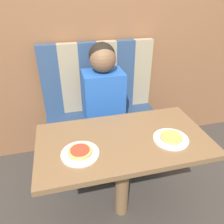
{
  "coord_description": "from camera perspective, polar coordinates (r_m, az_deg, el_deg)",
  "views": [
    {
      "loc": [
        -0.34,
        -1.07,
        1.57
      ],
      "look_at": [
        0.0,
        0.31,
        0.74
      ],
      "focal_mm": 35.0,
      "sensor_mm": 36.0,
      "label": 1
    }
  ],
  "objects": [
    {
      "name": "person",
      "position": [
        1.87,
        -2.33,
        7.23
      ],
      "size": [
        0.34,
        0.26,
        0.7
      ],
      "color": "#2356B2",
      "rests_on": "booth_seat"
    },
    {
      "name": "plate_right",
      "position": [
        1.44,
        15.1,
        -6.81
      ],
      "size": [
        0.22,
        0.22,
        0.01
      ],
      "color": "white",
      "rests_on": "dining_table"
    },
    {
      "name": "plate_left",
      "position": [
        1.3,
        -8.3,
        -10.69
      ],
      "size": [
        0.22,
        0.22,
        0.01
      ],
      "color": "white",
      "rests_on": "dining_table"
    },
    {
      "name": "booth_seat",
      "position": [
        2.17,
        -1.98,
        -7.4
      ],
      "size": [
        1.04,
        0.57,
        0.49
      ],
      "color": "navy",
      "rests_on": "ground_plane"
    },
    {
      "name": "pizza_right",
      "position": [
        1.43,
        15.19,
        -6.26
      ],
      "size": [
        0.14,
        0.14,
        0.02
      ],
      "color": "tan",
      "rests_on": "plate_right"
    },
    {
      "name": "wall_back",
      "position": [
        2.07,
        -4.69,
        22.71
      ],
      "size": [
        7.0,
        0.05,
        2.6
      ],
      "color": "brown",
      "rests_on": "ground_plane"
    },
    {
      "name": "booth_backrest",
      "position": [
        2.1,
        -3.69,
        9.13
      ],
      "size": [
        1.04,
        0.08,
        0.65
      ],
      "color": "navy",
      "rests_on": "booth_seat"
    },
    {
      "name": "dining_table",
      "position": [
        1.47,
        2.94,
        -10.05
      ],
      "size": [
        1.1,
        0.59,
        0.72
      ],
      "color": "brown",
      "rests_on": "ground_plane"
    },
    {
      "name": "ground_plane",
      "position": [
        1.93,
        2.42,
        -24.18
      ],
      "size": [
        12.0,
        12.0,
        0.0
      ],
      "primitive_type": "plane",
      "color": "#38332D"
    },
    {
      "name": "pizza_left",
      "position": [
        1.29,
        -8.36,
        -10.12
      ],
      "size": [
        0.14,
        0.14,
        0.02
      ],
      "color": "tan",
      "rests_on": "plate_left"
    }
  ]
}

